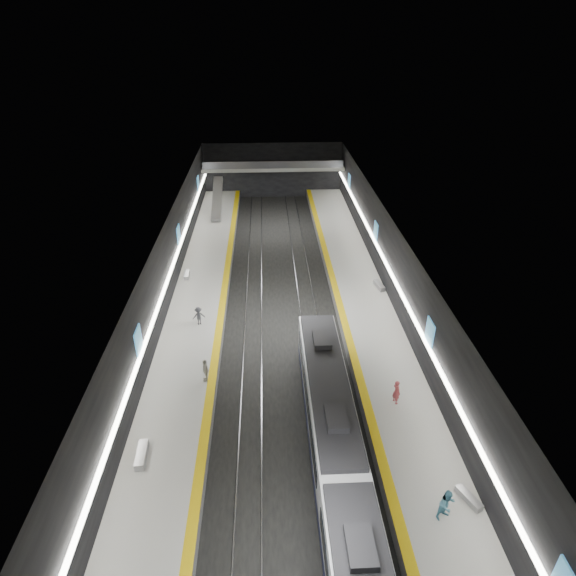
{
  "coord_description": "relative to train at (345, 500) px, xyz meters",
  "views": [
    {
      "loc": [
        -1.15,
        -34.79,
        23.63
      ],
      "look_at": [
        0.67,
        3.09,
        2.2
      ],
      "focal_mm": 30.0,
      "sensor_mm": 36.0,
      "label": 1
    }
  ],
  "objects": [
    {
      "name": "ground",
      "position": [
        -2.5,
        18.95,
        -2.2
      ],
      "size": [
        70.0,
        70.0,
        0.0
      ],
      "primitive_type": "plane",
      "color": "black",
      "rests_on": "ground"
    },
    {
      "name": "ceiling",
      "position": [
        -2.5,
        18.95,
        5.8
      ],
      "size": [
        20.0,
        70.0,
        0.04
      ],
      "primitive_type": "cube",
      "rotation": [
        3.14,
        0.0,
        0.0
      ],
      "color": "beige",
      "rests_on": "wall_left"
    },
    {
      "name": "wall_left",
      "position": [
        -12.5,
        18.95,
        1.8
      ],
      "size": [
        0.04,
        70.0,
        8.0
      ],
      "primitive_type": "cube",
      "color": "black",
      "rests_on": "ground"
    },
    {
      "name": "wall_right",
      "position": [
        7.5,
        18.95,
        1.8
      ],
      "size": [
        0.04,
        70.0,
        8.0
      ],
      "primitive_type": "cube",
      "color": "black",
      "rests_on": "ground"
    },
    {
      "name": "wall_back",
      "position": [
        -2.5,
        53.95,
        1.8
      ],
      "size": [
        20.0,
        0.04,
        8.0
      ],
      "primitive_type": "cube",
      "color": "black",
      "rests_on": "ground"
    },
    {
      "name": "platform_left",
      "position": [
        -10.0,
        18.95,
        -1.7
      ],
      "size": [
        5.0,
        70.0,
        1.0
      ],
      "primitive_type": "cube",
      "color": "slate",
      "rests_on": "ground"
    },
    {
      "name": "tile_surface_left",
      "position": [
        -10.0,
        18.95,
        -1.19
      ],
      "size": [
        5.0,
        70.0,
        0.02
      ],
      "primitive_type": "cube",
      "color": "#B9B8B3",
      "rests_on": "platform_left"
    },
    {
      "name": "tactile_strip_left",
      "position": [
        -7.8,
        18.95,
        -1.18
      ],
      "size": [
        0.6,
        70.0,
        0.02
      ],
      "primitive_type": "cube",
      "color": "#DFB60B",
      "rests_on": "platform_left"
    },
    {
      "name": "platform_right",
      "position": [
        5.0,
        18.95,
        -1.7
      ],
      "size": [
        5.0,
        70.0,
        1.0
      ],
      "primitive_type": "cube",
      "color": "slate",
      "rests_on": "ground"
    },
    {
      "name": "tile_surface_right",
      "position": [
        5.0,
        18.95,
        -1.19
      ],
      "size": [
        5.0,
        70.0,
        0.02
      ],
      "primitive_type": "cube",
      "color": "#B9B8B3",
      "rests_on": "platform_right"
    },
    {
      "name": "tactile_strip_right",
      "position": [
        2.8,
        18.95,
        -1.18
      ],
      "size": [
        0.6,
        70.0,
        0.02
      ],
      "primitive_type": "cube",
      "color": "#DFB60B",
      "rests_on": "platform_right"
    },
    {
      "name": "rails",
      "position": [
        -2.5,
        18.95,
        -2.14
      ],
      "size": [
        6.52,
        70.0,
        0.12
      ],
      "color": "gray",
      "rests_on": "ground"
    },
    {
      "name": "train",
      "position": [
        0.0,
        0.0,
        0.0
      ],
      "size": [
        2.69,
        30.05,
        3.6
      ],
      "color": "#0E1336",
      "rests_on": "ground"
    },
    {
      "name": "ad_posters",
      "position": [
        -2.5,
        19.95,
        2.3
      ],
      "size": [
        19.94,
        53.5,
        2.2
      ],
      "color": "#4291C6",
      "rests_on": "wall_left"
    },
    {
      "name": "cove_light_left",
      "position": [
        -12.3,
        18.95,
        1.6
      ],
      "size": [
        0.25,
        68.6,
        0.12
      ],
      "primitive_type": "cube",
      "color": "white",
      "rests_on": "wall_left"
    },
    {
      "name": "cove_light_right",
      "position": [
        7.3,
        18.95,
        1.6
      ],
      "size": [
        0.25,
        68.6,
        0.12
      ],
      "primitive_type": "cube",
      "color": "white",
      "rests_on": "wall_right"
    },
    {
      "name": "mezzanine_bridge",
      "position": [
        -2.5,
        51.88,
        2.84
      ],
      "size": [
        20.0,
        3.0,
        1.5
      ],
      "color": "gray",
      "rests_on": "wall_left"
    },
    {
      "name": "escalator",
      "position": [
        -10.0,
        44.95,
        0.7
      ],
      "size": [
        1.2,
        7.5,
        3.92
      ],
      "primitive_type": "cube",
      "rotation": [
        0.44,
        0.0,
        0.0
      ],
      "color": "#99999E",
      "rests_on": "platform_left"
    },
    {
      "name": "bench_left_near",
      "position": [
        -11.28,
        4.25,
        -0.95
      ],
      "size": [
        0.68,
        2.04,
        0.49
      ],
      "primitive_type": "cube",
      "rotation": [
        0.0,
        0.0,
        0.06
      ],
      "color": "#99999E",
      "rests_on": "platform_left"
    },
    {
      "name": "bench_left_far",
      "position": [
        -11.71,
        26.96,
        -0.99
      ],
      "size": [
        0.57,
        1.72,
        0.41
      ],
      "primitive_type": "cube",
      "rotation": [
        0.0,
        0.0,
        0.06
      ],
      "color": "#99999E",
      "rests_on": "platform_left"
    },
    {
      "name": "bench_right_near",
      "position": [
        6.82,
        0.51,
        -1.0
      ],
      "size": [
        1.1,
        1.68,
        0.4
      ],
      "primitive_type": "cube",
      "rotation": [
        0.0,
        0.0,
        0.43
      ],
      "color": "#99999E",
      "rests_on": "platform_right"
    },
    {
      "name": "bench_right_far",
      "position": [
        7.0,
        23.8,
        -0.97
      ],
      "size": [
        0.83,
        1.88,
        0.45
      ],
      "primitive_type": "cube",
      "rotation": [
        0.0,
        0.0,
        0.18
      ],
      "color": "#99999E",
      "rests_on": "platform_right"
    },
    {
      "name": "passenger_right_a",
      "position": [
        4.72,
        8.17,
        -0.3
      ],
      "size": [
        0.63,
        0.76,
        1.8
      ],
      "primitive_type": "imported",
      "rotation": [
        0.0,
        0.0,
        1.92
      ],
      "color": "#BD464C",
      "rests_on": "platform_right"
    },
    {
      "name": "passenger_right_b",
      "position": [
        5.21,
        -0.38,
        -0.24
      ],
      "size": [
        1.14,
        1.03,
        1.91
      ],
      "primitive_type": "imported",
      "rotation": [
        0.0,
        0.0,
        0.4
      ],
      "color": "teal",
      "rests_on": "platform_right"
    },
    {
      "name": "passenger_left_a",
      "position": [
        -8.19,
        11.08,
        -0.3
      ],
      "size": [
        0.52,
        1.08,
        1.79
      ],
      "primitive_type": "imported",
      "rotation": [
        0.0,
        0.0,
        -1.49
      ],
      "color": "beige",
      "rests_on": "platform_left"
    },
    {
      "name": "passenger_left_b",
      "position": [
        -9.5,
        18.33,
        -0.38
      ],
      "size": [
        1.19,
        0.92,
        1.62
      ],
      "primitive_type": "imported",
      "rotation": [
        0.0,
        0.0,
        3.48
      ],
      "color": "#3B3C42",
      "rests_on": "platform_left"
    }
  ]
}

